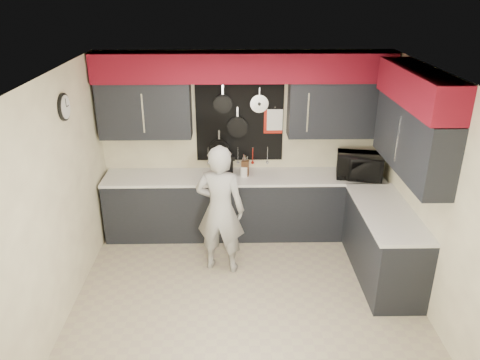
{
  "coord_description": "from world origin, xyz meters",
  "views": [
    {
      "loc": [
        -0.16,
        -4.59,
        3.46
      ],
      "look_at": [
        -0.07,
        0.5,
        1.26
      ],
      "focal_mm": 35.0,
      "sensor_mm": 36.0,
      "label": 1
    }
  ],
  "objects_px": {
    "knife_block": "(245,168)",
    "person": "(220,210)",
    "utensil_crock": "(244,171)",
    "coffee_maker": "(226,165)",
    "microwave": "(359,166)"
  },
  "relations": [
    {
      "from": "coffee_maker",
      "to": "utensil_crock",
      "type": "bearing_deg",
      "value": -21.06
    },
    {
      "from": "microwave",
      "to": "coffee_maker",
      "type": "height_order",
      "value": "microwave"
    },
    {
      "from": "utensil_crock",
      "to": "person",
      "type": "height_order",
      "value": "person"
    },
    {
      "from": "knife_block",
      "to": "coffee_maker",
      "type": "xyz_separation_m",
      "value": [
        -0.26,
        -0.01,
        0.05
      ]
    },
    {
      "from": "microwave",
      "to": "knife_block",
      "type": "distance_m",
      "value": 1.57
    },
    {
      "from": "knife_block",
      "to": "microwave",
      "type": "bearing_deg",
      "value": 4.59
    },
    {
      "from": "microwave",
      "to": "coffee_maker",
      "type": "relative_size",
      "value": 1.89
    },
    {
      "from": "person",
      "to": "utensil_crock",
      "type": "bearing_deg",
      "value": -97.68
    },
    {
      "from": "microwave",
      "to": "person",
      "type": "height_order",
      "value": "person"
    },
    {
      "from": "utensil_crock",
      "to": "person",
      "type": "distance_m",
      "value": 0.94
    },
    {
      "from": "knife_block",
      "to": "person",
      "type": "distance_m",
      "value": 0.97
    },
    {
      "from": "coffee_maker",
      "to": "person",
      "type": "xyz_separation_m",
      "value": [
        -0.07,
        -0.88,
        -0.25
      ]
    },
    {
      "from": "knife_block",
      "to": "person",
      "type": "xyz_separation_m",
      "value": [
        -0.33,
        -0.9,
        -0.19
      ]
    },
    {
      "from": "microwave",
      "to": "knife_block",
      "type": "xyz_separation_m",
      "value": [
        -1.57,
        0.09,
        -0.06
      ]
    },
    {
      "from": "knife_block",
      "to": "utensil_crock",
      "type": "bearing_deg",
      "value": -117.45
    }
  ]
}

